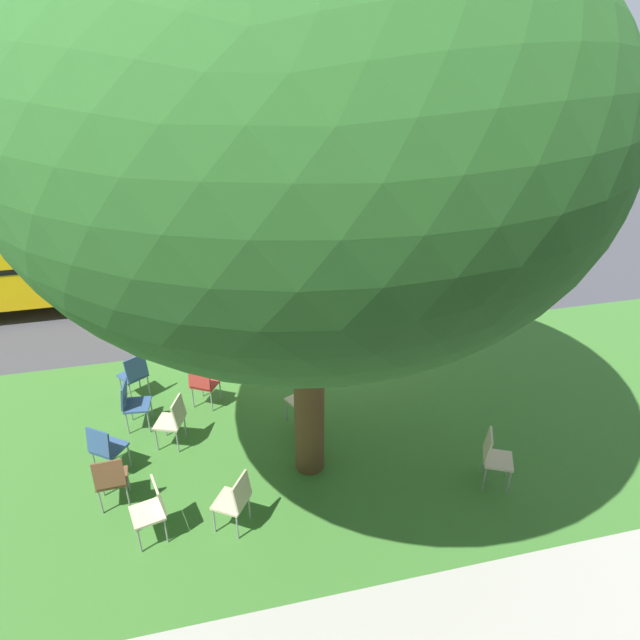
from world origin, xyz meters
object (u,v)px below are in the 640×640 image
chair_10 (134,373)px  chair_7 (398,326)px  parked_car (423,248)px  school_bus (93,226)px  chair_1 (105,447)px  chair_4 (111,478)px  chair_8 (494,455)px  chair_5 (304,398)px  chair_0 (235,499)px  street_tree (306,133)px  chair_6 (203,382)px  chair_2 (152,507)px  chair_3 (173,418)px  chair_9 (132,401)px

chair_10 → chair_7: bearing=-174.2°
parked_car → school_bus: 7.98m
chair_1 → chair_4: (-0.13, 0.69, 0.00)m
chair_7 → chair_8: 3.92m
chair_7 → chair_10: (5.12, 0.52, 0.00)m
chair_5 → chair_7: same height
chair_1 → chair_4: 0.70m
chair_0 → school_bus: 8.38m
chair_7 → chair_4: bearing=30.4°
street_tree → chair_8: 5.17m
chair_6 → street_tree: bearing=127.7°
chair_0 → chair_2: bearing=-5.7°
chair_3 → school_bus: 6.37m
chair_9 → chair_10: 0.85m
chair_8 → parked_car: bearing=-104.2°
chair_6 → chair_9: same height
chair_0 → chair_1: (1.75, -1.46, 0.00)m
chair_5 → chair_6: 1.81m
chair_2 → street_tree: bearing=-160.0°
chair_9 → street_tree: bearing=148.8°
chair_1 → chair_3: 1.08m
school_bus → parked_car: bearing=173.7°
chair_8 → parked_car: parked_car is taller
chair_0 → chair_9: size_ratio=1.00×
chair_0 → chair_3: bearing=-68.0°
chair_4 → chair_7: bearing=-149.6°
street_tree → chair_9: bearing=-31.2°
chair_8 → street_tree: bearing=-20.9°
chair_3 → chair_8: 4.88m
chair_9 → chair_0: bearing=119.3°
chair_0 → chair_3: 2.05m
chair_6 → chair_10: size_ratio=1.00×
chair_4 → chair_8: (-5.33, 0.80, 0.00)m
chair_8 → chair_9: 5.73m
chair_2 → chair_9: 2.44m
chair_2 → chair_8: same height
chair_1 → chair_5: size_ratio=1.00×
chair_0 → chair_4: size_ratio=1.00×
school_bus → chair_0: bearing=106.6°
chair_10 → chair_5: bearing=152.7°
chair_1 → chair_5: bearing=-171.0°
chair_0 → chair_6: size_ratio=1.00×
chair_5 → school_bus: (3.69, -6.00, 1.24)m
chair_8 → school_bus: (6.08, -7.97, 1.24)m
street_tree → chair_9: size_ratio=8.50×
chair_0 → street_tree: bearing=-142.3°
street_tree → chair_9: (2.62, -1.59, -4.41)m
street_tree → chair_10: size_ratio=8.50×
chair_0 → school_bus: school_bus is taller
street_tree → school_bus: size_ratio=0.72×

